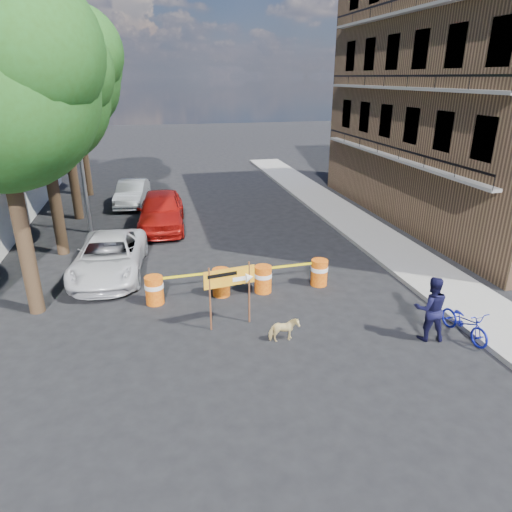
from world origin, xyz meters
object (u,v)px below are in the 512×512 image
dog (284,330)px  sedan_red (161,210)px  suv_white (109,257)px  pedestrian (431,309)px  detour_sign (236,281)px  bicycle (467,309)px  barrel_far_left (154,290)px  sedan_silver (132,193)px  barrel_mid_left (221,282)px  barrel_far_right (319,272)px  barrel_mid_right (263,279)px

dog → sedan_red: bearing=12.5°
dog → suv_white: (-4.78, 5.66, 0.35)m
dog → pedestrian: bearing=-102.9°
detour_sign → bicycle: 6.24m
barrel_far_left → suv_white: size_ratio=0.18×
pedestrian → dog: pedestrian is taller
barrel_far_left → sedan_silver: (-0.88, 12.29, 0.20)m
detour_sign → barrel_far_left: bearing=130.7°
detour_sign → sedan_silver: (-3.13, 14.17, -0.70)m
bicycle → sedan_silver: bicycle is taller
dog → detour_sign: bearing=40.6°
barrel_mid_left → barrel_far_right: bearing=0.5°
pedestrian → sedan_silver: pedestrian is taller
bicycle → pedestrian: bearing=164.9°
barrel_mid_left → barrel_mid_right: (1.38, -0.06, 0.00)m
barrel_mid_left → barrel_mid_right: size_ratio=1.00×
pedestrian → sedan_red: bearing=-44.7°
bicycle → suv_white: bicycle is taller
sedan_red → sedan_silver: (-1.40, 4.57, -0.18)m
barrel_far_right → pedestrian: 4.25m
bicycle → detour_sign: bearing=154.4°
barrel_mid_left → sedan_silver: bearing=103.8°
pedestrian → bicycle: (1.00, -0.15, -0.06)m
barrel_far_left → bicycle: 9.02m
barrel_mid_right → dog: size_ratio=1.13×
sedan_red → barrel_far_left: bearing=-89.8°
dog → sedan_red: size_ratio=0.16×
barrel_far_right → suv_white: bearing=160.2°
barrel_far_left → suv_white: bearing=119.3°
pedestrian → bicycle: 1.02m
barrel_far_left → suv_white: 3.04m
barrel_far_right → dog: barrel_far_right is taller
detour_sign → dog: 1.87m
detour_sign → sedan_silver: 14.52m
barrel_far_right → bicycle: size_ratio=0.53×
dog → sedan_red: (-2.78, 10.74, 0.52)m
barrel_far_right → bicycle: bicycle is taller
barrel_far_left → barrel_mid_right: (3.48, 0.04, 0.00)m
suv_white → sedan_silver: bearing=91.4°
barrel_far_right → barrel_far_left: bearing=-178.5°
bicycle → suv_white: (-9.60, 6.55, -0.15)m
sedan_red → sedan_silver: 4.78m
barrel_mid_right → sedan_red: size_ratio=0.18×
barrel_mid_right → pedestrian: bearing=-46.3°
detour_sign → sedan_red: size_ratio=0.37×
barrel_far_left → sedan_red: bearing=86.2°
barrel_mid_right → detour_sign: bearing=-122.8°
sedan_red → suv_white: bearing=-107.5°
suv_white → sedan_red: sedan_red is taller
detour_sign → sedan_silver: bearing=93.1°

